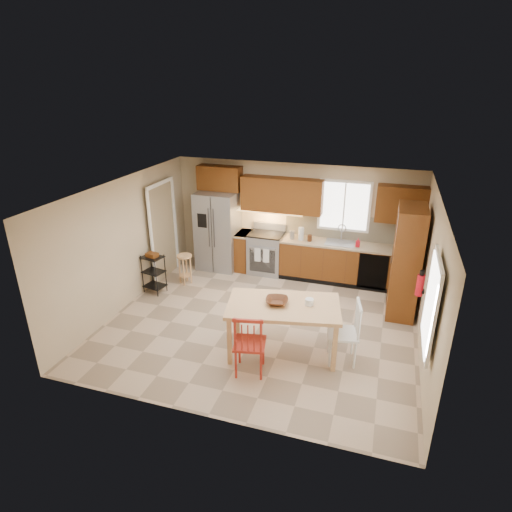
{
  "coord_description": "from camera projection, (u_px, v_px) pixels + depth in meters",
  "views": [
    {
      "loc": [
        1.96,
        -6.54,
        4.21
      ],
      "look_at": [
        -0.23,
        0.4,
        1.15
      ],
      "focal_mm": 30.0,
      "sensor_mm": 36.0,
      "label": 1
    }
  ],
  "objects": [
    {
      "name": "dishwasher",
      "position": [
        373.0,
        272.0,
        8.92
      ],
      "size": [
        0.6,
        0.02,
        0.78
      ],
      "primitive_type": "cube",
      "color": "black",
      "rests_on": "floor"
    },
    {
      "name": "ceiling",
      "position": [
        262.0,
        190.0,
        6.96
      ],
      "size": [
        5.5,
        5.0,
        0.02
      ],
      "primitive_type": "cube",
      "color": "silver",
      "rests_on": "ground"
    },
    {
      "name": "chair_red",
      "position": [
        250.0,
        342.0,
        6.42
      ],
      "size": [
        0.57,
        0.57,
        1.04
      ],
      "primitive_type": null,
      "rotation": [
        0.0,
        0.0,
        0.2
      ],
      "color": "#A32519",
      "rests_on": "floor"
    },
    {
      "name": "paper_towel",
      "position": [
        301.0,
        234.0,
        9.34
      ],
      "size": [
        0.12,
        0.12,
        0.28
      ],
      "primitive_type": "cylinder",
      "color": "silver",
      "rests_on": "base_cabinet_run"
    },
    {
      "name": "doorway",
      "position": [
        163.0,
        232.0,
        9.4
      ],
      "size": [
        0.04,
        0.95,
        2.1
      ],
      "primitive_type": "cube",
      "color": "#8C7A59",
      "rests_on": "wall_left"
    },
    {
      "name": "range_stove",
      "position": [
        266.0,
        253.0,
        9.82
      ],
      "size": [
        0.76,
        0.63,
        0.92
      ],
      "primitive_type": "cube",
      "color": "gray",
      "rests_on": "floor"
    },
    {
      "name": "window_right",
      "position": [
        432.0,
        304.0,
        5.61
      ],
      "size": [
        0.04,
        1.02,
        1.32
      ],
      "primitive_type": "cube",
      "color": "white",
      "rests_on": "wall_right"
    },
    {
      "name": "canister_wood",
      "position": [
        310.0,
        238.0,
        9.29
      ],
      "size": [
        0.1,
        0.1,
        0.14
      ],
      "primitive_type": "cylinder",
      "color": "#4F2715",
      "rests_on": "base_cabinet_run"
    },
    {
      "name": "dining_table",
      "position": [
        283.0,
        329.0,
        6.93
      ],
      "size": [
        1.94,
        1.33,
        0.87
      ],
      "primitive_type": null,
      "rotation": [
        0.0,
        0.0,
        0.2
      ],
      "color": "tan",
      "rests_on": "floor"
    },
    {
      "name": "table_bowl",
      "position": [
        277.0,
        304.0,
        6.79
      ],
      "size": [
        0.42,
        0.42,
        0.09
      ],
      "primitive_type": "imported",
      "rotation": [
        0.0,
        0.0,
        0.2
      ],
      "color": "#4F2715",
      "rests_on": "dining_table"
    },
    {
      "name": "table_jar",
      "position": [
        309.0,
        303.0,
        6.74
      ],
      "size": [
        0.17,
        0.17,
        0.17
      ],
      "primitive_type": "cylinder",
      "rotation": [
        0.0,
        0.0,
        0.2
      ],
      "color": "silver",
      "rests_on": "dining_table"
    },
    {
      "name": "undercab_glow",
      "position": [
        268.0,
        211.0,
        9.55
      ],
      "size": [
        1.6,
        0.3,
        0.01
      ],
      "primitive_type": "cube",
      "color": "#FFBF66",
      "rests_on": "wall_back"
    },
    {
      "name": "refrigerator",
      "position": [
        218.0,
        231.0,
        9.91
      ],
      "size": [
        0.92,
        0.75,
        1.82
      ],
      "primitive_type": "cube",
      "color": "gray",
      "rests_on": "floor"
    },
    {
      "name": "soap_bottle",
      "position": [
        358.0,
        242.0,
        8.97
      ],
      "size": [
        0.09,
        0.09,
        0.19
      ],
      "primitive_type": "imported",
      "color": "red",
      "rests_on": "base_cabinet_run"
    },
    {
      "name": "wall_front",
      "position": [
        203.0,
        338.0,
        5.24
      ],
      "size": [
        5.5,
        0.02,
        2.5
      ],
      "primitive_type": "cube",
      "color": "#CCB793",
      "rests_on": "ground"
    },
    {
      "name": "upper_right_block",
      "position": [
        402.0,
        204.0,
        8.64
      ],
      "size": [
        1.0,
        0.35,
        0.75
      ],
      "primitive_type": "cube",
      "color": "#643610",
      "rests_on": "wall_back"
    },
    {
      "name": "wall_right",
      "position": [
        430.0,
        282.0,
        6.68
      ],
      "size": [
        0.02,
        5.0,
        2.5
      ],
      "primitive_type": "cube",
      "color": "#CCB793",
      "rests_on": "ground"
    },
    {
      "name": "floor",
      "position": [
        261.0,
        322.0,
        7.93
      ],
      "size": [
        5.5,
        5.5,
        0.0
      ],
      "primitive_type": "plane",
      "color": "tan",
      "rests_on": "ground"
    },
    {
      "name": "fire_extinguisher",
      "position": [
        420.0,
        285.0,
        6.9
      ],
      "size": [
        0.12,
        0.12,
        0.36
      ],
      "primitive_type": "cylinder",
      "color": "red",
      "rests_on": "wall_right"
    },
    {
      "name": "wall_back",
      "position": [
        294.0,
        219.0,
        9.64
      ],
      "size": [
        5.5,
        0.02,
        2.5
      ],
      "primitive_type": "cube",
      "color": "#CCB793",
      "rests_on": "ground"
    },
    {
      "name": "window_back",
      "position": [
        344.0,
        206.0,
        9.16
      ],
      "size": [
        1.12,
        0.04,
        1.12
      ],
      "primitive_type": "cube",
      "color": "white",
      "rests_on": "wall_back"
    },
    {
      "name": "upper_left_block",
      "position": [
        282.0,
        195.0,
        9.33
      ],
      "size": [
        1.8,
        0.35,
        0.75
      ],
      "primitive_type": "cube",
      "color": "#643610",
      "rests_on": "wall_back"
    },
    {
      "name": "bar_stool",
      "position": [
        185.0,
        269.0,
        9.32
      ],
      "size": [
        0.42,
        0.42,
        0.67
      ],
      "primitive_type": null,
      "rotation": [
        0.0,
        0.0,
        -0.38
      ],
      "color": "tan",
      "rests_on": "floor"
    },
    {
      "name": "base_cabinet_narrow",
      "position": [
        244.0,
        251.0,
        9.99
      ],
      "size": [
        0.3,
        0.6,
        0.9
      ],
      "primitive_type": "cube",
      "color": "#612E12",
      "rests_on": "floor"
    },
    {
      "name": "canister_steel",
      "position": [
        292.0,
        235.0,
        9.42
      ],
      "size": [
        0.11,
        0.11,
        0.18
      ],
      "primitive_type": "cylinder",
      "color": "gray",
      "rests_on": "base_cabinet_run"
    },
    {
      "name": "pantry",
      "position": [
        406.0,
        262.0,
        7.9
      ],
      "size": [
        0.5,
        0.95,
        2.1
      ],
      "primitive_type": "cube",
      "color": "#612E12",
      "rests_on": "floor"
    },
    {
      "name": "upper_over_fridge",
      "position": [
        220.0,
        178.0,
        9.63
      ],
      "size": [
        1.0,
        0.35,
        0.55
      ],
      "primitive_type": "cube",
      "color": "#643610",
      "rests_on": "wall_back"
    },
    {
      "name": "base_cabinet_run",
      "position": [
        347.0,
        263.0,
        9.33
      ],
      "size": [
        2.92,
        0.6,
        0.9
      ],
      "primitive_type": "cube",
      "color": "#612E12",
      "rests_on": "floor"
    },
    {
      "name": "backsplash",
      "position": [
        351.0,
        228.0,
        9.3
      ],
      "size": [
        2.92,
        0.03,
        0.55
      ],
      "primitive_type": "cube",
      "color": "beige",
      "rests_on": "wall_back"
    },
    {
      "name": "wall_left",
      "position": [
        125.0,
        244.0,
        8.21
      ],
      "size": [
        0.02,
        5.0,
        2.5
      ],
      "primitive_type": "cube",
      "color": "#CCB793",
      "rests_on": "ground"
    },
    {
      "name": "sink",
      "position": [
        340.0,
        245.0,
        9.22
      ],
      "size": [
        0.62,
        0.46,
        0.16
      ],
      "primitive_type": "cube",
      "color": "gray",
      "rests_on": "base_cabinet_run"
    },
    {
      "name": "chair_white",
      "position": [
        343.0,
        332.0,
        6.68
      ],
      "size": [
        0.57,
        0.57,
        1.04
      ],
      "primitive_type": null,
      "rotation": [
        0.0,
        0.0,
        1.77
      ],
      "color": "silver",
      "rests_on": "floor"
    },
    {
      "name": "utility_cart",
      "position": [
        154.0,
        274.0,
        8.91
      ],
      "size": [
        0.48,
        0.41,
        0.84
      ],
      "primitive_type": null,
      "rotation": [
        0.0,
        0.0,
        -0.21
      ],
      "color": "black",
      "rests_on": "floor"
    }
  ]
}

